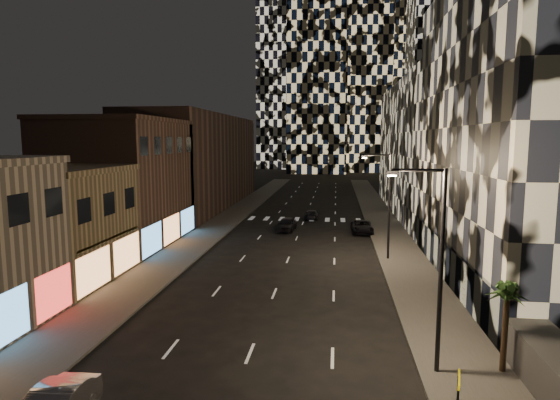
% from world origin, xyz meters
% --- Properties ---
extents(sidewalk_left, '(4.00, 120.00, 0.15)m').
position_xyz_m(sidewalk_left, '(-10.00, 50.00, 0.07)').
color(sidewalk_left, '#47443F').
rests_on(sidewalk_left, ground).
extents(sidewalk_right, '(4.00, 120.00, 0.15)m').
position_xyz_m(sidewalk_right, '(10.00, 50.00, 0.07)').
color(sidewalk_right, '#47443F').
rests_on(sidewalk_right, ground).
extents(curb_left, '(0.20, 120.00, 0.15)m').
position_xyz_m(curb_left, '(-7.90, 50.00, 0.07)').
color(curb_left, '#4C4C47').
rests_on(curb_left, ground).
extents(curb_right, '(0.20, 120.00, 0.15)m').
position_xyz_m(curb_right, '(7.90, 50.00, 0.07)').
color(curb_right, '#4C4C47').
rests_on(curb_right, ground).
extents(retail_tan, '(10.00, 10.00, 8.00)m').
position_xyz_m(retail_tan, '(-17.00, 21.00, 4.00)').
color(retail_tan, olive).
rests_on(retail_tan, ground).
extents(retail_brown, '(10.00, 15.00, 12.00)m').
position_xyz_m(retail_brown, '(-17.00, 33.50, 6.00)').
color(retail_brown, brown).
rests_on(retail_brown, ground).
extents(retail_filler_left, '(10.00, 40.00, 14.00)m').
position_xyz_m(retail_filler_left, '(-17.00, 60.00, 7.00)').
color(retail_filler_left, brown).
rests_on(retail_filler_left, ground).
extents(midrise_base, '(0.60, 25.00, 3.00)m').
position_xyz_m(midrise_base, '(12.30, 24.50, 1.50)').
color(midrise_base, '#383838').
rests_on(midrise_base, ground).
extents(midrise_filler_right, '(16.00, 40.00, 18.00)m').
position_xyz_m(midrise_filler_right, '(20.00, 57.00, 9.00)').
color(midrise_filler_right, '#232326').
rests_on(midrise_filler_right, ground).
extents(tower_right_mid, '(20.00, 20.00, 100.00)m').
position_xyz_m(tower_right_mid, '(35.00, 135.00, 50.00)').
color(tower_right_mid, black).
rests_on(tower_right_mid, ground).
extents(tower_left_back, '(24.00, 24.00, 120.00)m').
position_xyz_m(tower_left_back, '(-12.00, 165.00, 60.00)').
color(tower_left_back, black).
rests_on(tower_left_back, ground).
extents(tower_center_low, '(18.00, 18.00, 95.00)m').
position_xyz_m(tower_center_low, '(-2.00, 140.00, 47.50)').
color(tower_center_low, black).
rests_on(tower_center_low, ground).
extents(streetlight_near, '(2.55, 0.25, 9.00)m').
position_xyz_m(streetlight_near, '(8.35, 10.00, 5.35)').
color(streetlight_near, black).
rests_on(streetlight_near, sidewalk_right).
extents(streetlight_far, '(2.55, 0.25, 9.00)m').
position_xyz_m(streetlight_far, '(8.35, 30.00, 5.35)').
color(streetlight_far, black).
rests_on(streetlight_far, sidewalk_right).
extents(car_dark_midlane, '(2.23, 4.62, 1.52)m').
position_xyz_m(car_dark_midlane, '(-1.50, 41.91, 0.76)').
color(car_dark_midlane, black).
rests_on(car_dark_midlane, ground).
extents(car_dark_oncoming, '(1.73, 4.25, 1.23)m').
position_xyz_m(car_dark_oncoming, '(0.95, 50.12, 0.62)').
color(car_dark_oncoming, black).
rests_on(car_dark_oncoming, ground).
extents(car_dark_rightlane, '(2.40, 5.00, 1.37)m').
position_xyz_m(car_dark_rightlane, '(7.00, 41.73, 0.69)').
color(car_dark_rightlane, black).
rests_on(car_dark_rightlane, ground).
extents(ped_sign, '(0.22, 0.81, 2.46)m').
position_xyz_m(ped_sign, '(8.30, 5.33, 1.80)').
color(ped_sign, black).
rests_on(ped_sign, sidewalk_right).
extents(palm_tree, '(2.07, 2.03, 4.05)m').
position_xyz_m(palm_tree, '(11.50, 10.35, 3.49)').
color(palm_tree, '#47331E').
rests_on(palm_tree, sidewalk_right).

